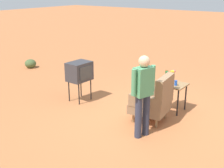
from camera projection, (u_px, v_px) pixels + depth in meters
ground_plane at (146, 117)px, 6.79m from camera, size 60.00×60.00×0.00m
armchair at (154, 100)px, 6.44m from camera, size 0.86×0.87×1.06m
side_table at (174, 88)px, 6.99m from camera, size 0.56×0.56×0.67m
tv_on_stand at (79, 72)px, 7.55m from camera, size 0.62×0.47×1.03m
person_standing at (143, 92)px, 5.66m from camera, size 0.55×0.32×1.64m
bottle_wine_green at (166, 78)px, 6.88m from camera, size 0.07×0.07×0.32m
bottle_tall_amber at (166, 76)px, 7.04m from camera, size 0.07×0.07×0.30m
soda_can_blue at (176, 83)px, 6.84m from camera, size 0.07×0.07×0.12m
flower_vase at (173, 75)px, 7.17m from camera, size 0.15×0.10×0.27m
shrub_mid at (30, 64)px, 10.84m from camera, size 0.41×0.41×0.31m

